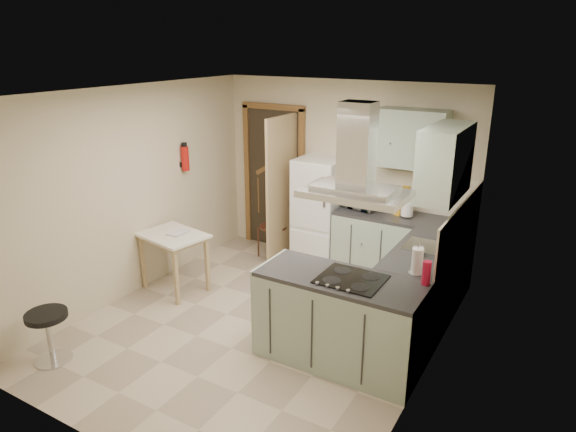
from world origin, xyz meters
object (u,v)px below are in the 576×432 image
Objects in this scene: fridge at (320,213)px; bentwood_chair at (273,227)px; drop_leaf_table at (175,262)px; microwave at (361,198)px; stool at (50,336)px; extractor_hood at (355,193)px; peninsula at (340,320)px.

bentwood_chair is (-0.70, -0.07, -0.31)m from fridge.
drop_leaf_table is 1.67× the size of microwave.
fridge is at bearing -164.03° from microwave.
microwave reaches higher than stool.
extractor_hood is at bearing 28.96° from stool.
drop_leaf_table is at bearing 171.26° from peninsula.
microwave is at bearing 62.70° from stool.
extractor_hood is 1.02× the size of bentwood_chair.
bentwood_chair is at bearing 83.10° from drop_leaf_table.
peninsula is 2.95× the size of stool.
stool is 3.93m from microwave.
peninsula is 2.21m from microwave.
microwave is (1.77, 3.43, 0.77)m from stool.
bentwood_chair is 3.34m from stool.
peninsula is at bearing 1.87° from drop_leaf_table.
extractor_hood reaches higher than fridge.
fridge is 2.03m from drop_leaf_table.
drop_leaf_table is 0.89× the size of bentwood_chair.
extractor_hood is at bearing -41.28° from bentwood_chair.
fridge reaches higher than peninsula.
microwave is at bearing 53.99° from drop_leaf_table.
drop_leaf_table is at bearing 89.69° from stool.
peninsula is 1.27m from extractor_hood.
peninsula reaches higher than stool.
peninsula reaches higher than drop_leaf_table.
microwave is (-0.65, 2.03, 0.58)m from peninsula.
microwave is at bearing 5.28° from fridge.
bentwood_chair reaches higher than stool.
stool is (-1.19, -3.37, -0.49)m from fridge.
extractor_hood is at bearing -59.04° from microwave.
fridge is 2.86× the size of stool.
peninsula is 1.96× the size of drop_leaf_table.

